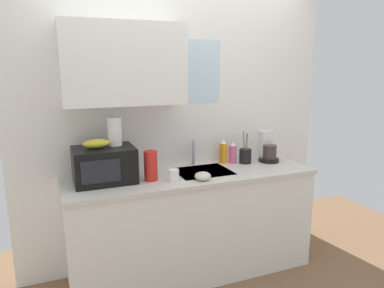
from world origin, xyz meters
TOP-DOWN VIEW (x-y plane):
  - kitchen_wall_assembly at (-0.10, 0.31)m, footprint 2.85×0.42m
  - counter_unit at (0.00, 0.00)m, footprint 2.08×0.63m
  - sink_faucet at (0.11, 0.24)m, footprint 0.03×0.03m
  - microwave at (-0.71, 0.05)m, footprint 0.46×0.35m
  - banana_bunch at (-0.76, 0.05)m, footprint 0.20×0.11m
  - paper_towel_roll at (-0.61, 0.10)m, footprint 0.11×0.11m
  - coffee_maker at (0.81, 0.11)m, footprint 0.19×0.21m
  - dish_soap_bottle_orange at (0.39, 0.20)m, footprint 0.07×0.07m
  - dish_soap_bottle_pink at (0.47, 0.16)m, footprint 0.07×0.07m
  - cereal_canister at (-0.37, -0.05)m, footprint 0.10×0.10m
  - mug_white at (-0.21, -0.14)m, footprint 0.08×0.08m
  - utensil_crock at (0.58, 0.12)m, footprint 0.11×0.11m
  - small_bowl at (0.01, -0.20)m, footprint 0.13×0.13m

SIDE VIEW (x-z plane):
  - counter_unit at x=0.00m, z-range 0.01..0.91m
  - small_bowl at x=0.01m, z-range 0.90..0.96m
  - mug_white at x=-0.21m, z-range 0.90..0.99m
  - utensil_crock at x=0.58m, z-range 0.82..1.12m
  - dish_soap_bottle_pink at x=0.47m, z-range 0.89..1.09m
  - dish_soap_bottle_orange at x=0.39m, z-range 0.89..1.11m
  - coffee_maker at x=0.81m, z-range 0.86..1.14m
  - sink_faucet at x=0.11m, z-range 0.90..1.13m
  - cereal_canister at x=-0.37m, z-range 0.90..1.13m
  - microwave at x=-0.71m, z-range 0.90..1.17m
  - banana_bunch at x=-0.76m, z-range 1.17..1.24m
  - paper_towel_roll at x=-0.61m, z-range 1.17..1.39m
  - kitchen_wall_assembly at x=-0.10m, z-range 0.11..2.61m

